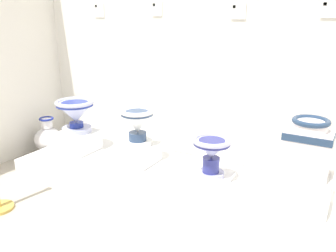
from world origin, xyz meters
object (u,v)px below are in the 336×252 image
(info_placard_third, at_px, (239,11))
(info_placard_second, at_px, (157,9))
(antique_toilet_rightmost, at_px, (137,123))
(antique_toilet_leftmost, at_px, (75,112))
(info_placard_first, at_px, (99,10))
(plinth_block_rightmost, at_px, (138,154))
(antique_toilet_slender_white, at_px, (308,146))
(decorative_vase_spare, at_px, (48,138))
(antique_toilet_squat_floral, at_px, (212,150))
(info_placard_fourth, at_px, (330,9))
(plinth_block_leftmost, at_px, (78,141))
(plinth_block_slender_white, at_px, (302,190))
(plinth_block_squat_floral, at_px, (210,179))

(info_placard_third, bearing_deg, info_placard_second, -180.00)
(antique_toilet_rightmost, bearing_deg, antique_toilet_leftmost, -175.77)
(info_placard_first, bearing_deg, plinth_block_rightmost, -29.79)
(antique_toilet_slender_white, height_order, decorative_vase_spare, antique_toilet_slender_white)
(antique_toilet_slender_white, height_order, info_placard_first, info_placard_first)
(antique_toilet_leftmost, xyz_separation_m, info_placard_first, (-0.02, 0.47, 0.98))
(antique_toilet_squat_floral, bearing_deg, info_placard_fourth, 32.42)
(plinth_block_rightmost, relative_size, info_placard_first, 2.60)
(antique_toilet_slender_white, bearing_deg, decorative_vase_spare, 178.70)
(antique_toilet_rightmost, relative_size, antique_toilet_slender_white, 0.85)
(decorative_vase_spare, bearing_deg, antique_toilet_rightmost, 0.82)
(info_placard_third, height_order, decorative_vase_spare, info_placard_third)
(antique_toilet_slender_white, distance_m, info_placard_third, 1.26)
(plinth_block_rightmost, relative_size, info_placard_third, 2.89)
(antique_toilet_slender_white, bearing_deg, plinth_block_rightmost, 177.00)
(antique_toilet_rightmost, bearing_deg, antique_toilet_squat_floral, -2.24)
(info_placard_first, height_order, info_placard_fourth, info_placard_first)
(plinth_block_rightmost, distance_m, info_placard_third, 1.56)
(plinth_block_leftmost, relative_size, antique_toilet_rightmost, 1.05)
(plinth_block_slender_white, distance_m, decorative_vase_spare, 2.70)
(plinth_block_squat_floral, relative_size, antique_toilet_squat_floral, 1.15)
(antique_toilet_squat_floral, relative_size, decorative_vase_spare, 0.84)
(antique_toilet_squat_floral, bearing_deg, info_placard_second, 150.27)
(plinth_block_slender_white, bearing_deg, antique_toilet_slender_white, 0.00)
(plinth_block_rightmost, distance_m, antique_toilet_rightmost, 0.31)
(plinth_block_rightmost, distance_m, decorative_vase_spare, 1.20)
(antique_toilet_squat_floral, xyz_separation_m, info_placard_fourth, (0.71, 0.45, 1.11))
(plinth_block_slender_white, bearing_deg, plinth_block_leftmost, 179.34)
(antique_toilet_leftmost, relative_size, plinth_block_squat_floral, 0.98)
(plinth_block_leftmost, xyz_separation_m, info_placard_first, (-0.02, 0.47, 1.30))
(antique_toilet_leftmost, relative_size, plinth_block_rightmost, 1.07)
(antique_toilet_slender_white, bearing_deg, info_placard_third, 145.51)
(plinth_block_rightmost, distance_m, info_placard_first, 1.56)
(plinth_block_slender_white, relative_size, info_placard_fourth, 3.07)
(info_placard_third, bearing_deg, plinth_block_leftmost, -162.33)
(antique_toilet_leftmost, xyz_separation_m, plinth_block_slender_white, (2.22, -0.03, -0.28))
(plinth_block_leftmost, bearing_deg, info_placard_fourth, 12.23)
(antique_toilet_slender_white, xyz_separation_m, info_placard_second, (-1.53, 0.50, 0.93))
(decorative_vase_spare, bearing_deg, info_placard_third, 12.54)
(plinth_block_squat_floral, distance_m, antique_toilet_slender_white, 0.87)
(antique_toilet_squat_floral, distance_m, plinth_block_slender_white, 0.75)
(plinth_block_leftmost, relative_size, info_placard_second, 2.90)
(antique_toilet_rightmost, bearing_deg, plinth_block_squat_floral, -2.24)
(info_placard_fourth, bearing_deg, decorative_vase_spare, -170.68)
(plinth_block_rightmost, xyz_separation_m, antique_toilet_squat_floral, (0.76, -0.03, 0.19))
(plinth_block_leftmost, height_order, plinth_block_slender_white, plinth_block_slender_white)
(plinth_block_leftmost, height_order, info_placard_third, info_placard_third)
(plinth_block_squat_floral, height_order, info_placard_first, info_placard_first)
(plinth_block_leftmost, height_order, antique_toilet_leftmost, antique_toilet_leftmost)
(antique_toilet_rightmost, relative_size, plinth_block_squat_floral, 0.88)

